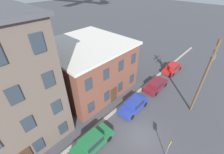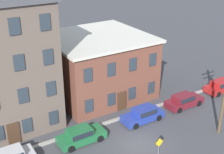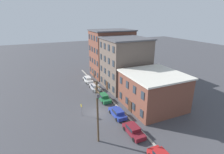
% 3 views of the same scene
% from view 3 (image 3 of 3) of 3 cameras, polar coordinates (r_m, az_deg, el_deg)
% --- Properties ---
extents(ground_plane, '(200.00, 200.00, 0.00)m').
position_cam_3_polar(ground_plane, '(34.24, -4.88, -11.47)').
color(ground_plane, '#424247').
extents(kerb_strip, '(56.00, 0.36, 0.16)m').
position_cam_3_polar(kerb_strip, '(35.70, 2.04, -9.88)').
color(kerb_strip, '#9E998E').
rests_on(kerb_strip, ground_plane).
extents(apartment_corner, '(9.25, 12.03, 13.73)m').
position_cam_3_polar(apartment_corner, '(53.06, -0.13, 7.80)').
color(apartment_corner, brown).
rests_on(apartment_corner, ground_plane).
extents(apartment_midblock, '(10.66, 10.34, 12.57)m').
position_cam_3_polar(apartment_midblock, '(43.93, 4.27, 4.52)').
color(apartment_midblock, '#66564C').
rests_on(apartment_midblock, ground_plane).
extents(apartment_far, '(11.06, 10.75, 7.05)m').
position_cam_3_polar(apartment_far, '(35.74, 13.25, -4.20)').
color(apartment_far, brown).
rests_on(apartment_far, ground_plane).
extents(car_white, '(4.40, 1.92, 1.43)m').
position_cam_3_polar(car_white, '(49.25, -7.89, -0.73)').
color(car_white, silver).
rests_on(car_white, ground_plane).
extents(car_silver, '(4.40, 1.92, 1.43)m').
position_cam_3_polar(car_silver, '(43.94, -5.57, -3.16)').
color(car_silver, '#B7B7BC').
rests_on(car_silver, ground_plane).
extents(car_green, '(4.40, 1.92, 1.43)m').
position_cam_3_polar(car_green, '(38.31, -2.71, -6.61)').
color(car_green, '#1E6638').
rests_on(car_green, ground_plane).
extents(car_blue, '(4.40, 1.92, 1.43)m').
position_cam_3_polar(car_blue, '(32.63, 1.86, -11.56)').
color(car_blue, '#233899').
rests_on(car_blue, ground_plane).
extents(car_maroon, '(4.40, 1.92, 1.43)m').
position_cam_3_polar(car_maroon, '(28.54, 7.04, -16.78)').
color(car_maroon, maroon).
rests_on(car_maroon, ground_plane).
extents(caution_sign, '(0.89, 0.08, 2.53)m').
position_cam_3_polar(caution_sign, '(32.84, -9.94, -9.78)').
color(caution_sign, slate).
rests_on(caution_sign, ground_plane).
extents(utility_pole, '(2.40, 0.44, 9.52)m').
position_cam_3_polar(utility_pole, '(24.51, -4.73, -10.47)').
color(utility_pole, brown).
rests_on(utility_pole, ground_plane).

